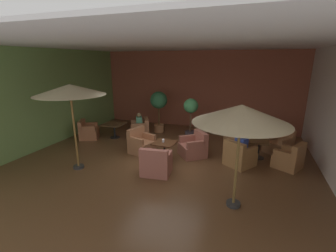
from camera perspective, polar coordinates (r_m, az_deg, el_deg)
name	(u,v)px	position (r m, az deg, el deg)	size (l,w,h in m)	color
ground_plane	(163,162)	(7.79, -1.16, -8.78)	(9.59, 9.07, 0.02)	brown
wall_back_brick	(197,90)	(11.47, 7.05, 8.69)	(9.59, 0.08, 3.65)	brown
wall_left_accent	(45,99)	(9.96, -27.80, 5.91)	(0.08, 9.07, 3.65)	#6D924C
ceiling_slab	(163,44)	(7.09, -1.34, 19.46)	(9.59, 9.07, 0.06)	silver
cafe_table_front_left	(165,147)	(7.77, -0.84, -5.07)	(0.74, 0.74, 0.61)	black
armchair_front_left_north	(141,144)	(8.47, -6.55, -4.38)	(0.94, 0.95, 0.88)	#9D6442
armchair_front_left_east	(156,164)	(6.89, -2.91, -9.18)	(0.90, 0.84, 0.86)	#9D5749
armchair_front_left_south	(194,147)	(8.19, 6.29, -5.15)	(1.13, 1.13, 0.85)	#995748
cafe_table_front_right	(259,146)	(8.48, 21.32, -4.57)	(0.62, 0.62, 0.61)	black
armchair_front_right_north	(238,141)	(9.18, 16.63, -3.44)	(1.10, 1.11, 0.83)	#986940
armchair_front_right_east	(239,156)	(7.74, 16.99, -7.02)	(1.06, 1.08, 0.85)	olive
armchair_front_right_south	(289,159)	(8.14, 27.47, -7.08)	(0.98, 0.98, 0.85)	#996439
armchair_front_right_west	(279,144)	(9.27, 25.41, -4.03)	(1.06, 1.06, 0.88)	#99643E
cafe_table_mid_center	(114,127)	(10.21, -12.97, -0.19)	(0.81, 0.81, 0.61)	black
armchair_mid_center_north	(140,129)	(10.25, -6.78, -0.85)	(1.06, 1.05, 0.80)	#8F5A3B
armchair_mid_center_east	(88,132)	(10.45, -18.88, -1.31)	(0.96, 0.96, 0.80)	#9C5B3A
patio_umbrella_tall_red	(70,90)	(7.23, -22.81, 8.00)	(1.99, 1.99, 2.58)	#2D2D2D
patio_umbrella_center_beige	(241,115)	(5.04, 17.40, 2.66)	(2.02, 2.02, 2.36)	#2D2D2D
potted_tree_left_corner	(159,104)	(10.59, -2.27, 5.37)	(0.77, 0.77, 1.87)	#A36A42
potted_tree_mid_left	(191,113)	(9.73, 5.57, 3.25)	(0.60, 0.60, 1.72)	#383037
patron_blue_shirt	(139,121)	(10.14, -7.07, 1.23)	(0.40, 0.44, 0.62)	#447F5F
patron_by_window	(241,144)	(7.63, 17.44, -4.12)	(0.41, 0.39, 0.68)	#3144A0
iced_drink_cup	(163,141)	(7.72, -1.18, -3.58)	(0.08, 0.08, 0.11)	white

